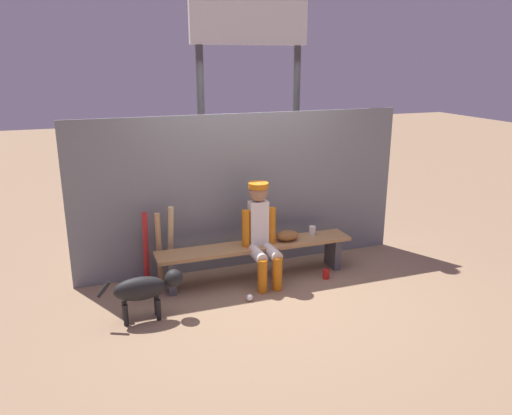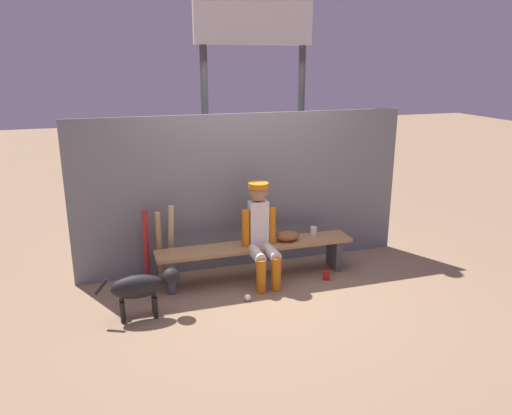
% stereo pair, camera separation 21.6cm
% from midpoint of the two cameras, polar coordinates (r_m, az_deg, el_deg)
% --- Properties ---
extents(ground_plane, '(30.00, 30.00, 0.00)m').
position_cam_midpoint_polar(ground_plane, '(6.04, -1.04, -8.02)').
color(ground_plane, '#937556').
extents(chainlink_fence, '(4.12, 0.03, 1.91)m').
position_cam_midpoint_polar(chainlink_fence, '(6.12, -2.44, 1.79)').
color(chainlink_fence, slate).
rests_on(chainlink_fence, ground_plane).
extents(dugout_bench, '(2.34, 0.36, 0.43)m').
position_cam_midpoint_polar(dugout_bench, '(5.91, -1.05, -5.07)').
color(dugout_bench, '#AD7F4C').
rests_on(dugout_bench, ground_plane).
extents(player_seated, '(0.41, 0.55, 1.17)m').
position_cam_midpoint_polar(player_seated, '(5.72, -0.45, -2.65)').
color(player_seated, silver).
rests_on(player_seated, ground_plane).
extents(baseball_glove, '(0.28, 0.20, 0.12)m').
position_cam_midpoint_polar(baseball_glove, '(5.99, 2.54, -3.21)').
color(baseball_glove, brown).
rests_on(baseball_glove, dugout_bench).
extents(bat_wood_natural, '(0.10, 0.21, 0.93)m').
position_cam_midpoint_polar(bat_wood_natural, '(5.90, -10.76, -4.07)').
color(bat_wood_natural, tan).
rests_on(bat_wood_natural, ground_plane).
extents(bat_wood_tan, '(0.09, 0.16, 0.85)m').
position_cam_midpoint_polar(bat_wood_tan, '(5.91, -12.05, -4.50)').
color(bat_wood_tan, tan).
rests_on(bat_wood_tan, ground_plane).
extents(bat_aluminum_red, '(0.08, 0.15, 0.88)m').
position_cam_midpoint_polar(bat_aluminum_red, '(5.88, -13.48, -4.55)').
color(bat_aluminum_red, '#B22323').
rests_on(bat_aluminum_red, ground_plane).
extents(baseball, '(0.07, 0.07, 0.07)m').
position_cam_midpoint_polar(baseball, '(5.50, -1.88, -10.23)').
color(baseball, white).
rests_on(baseball, ground_plane).
extents(cup_on_ground, '(0.08, 0.08, 0.11)m').
position_cam_midpoint_polar(cup_on_ground, '(6.05, 6.96, -7.55)').
color(cup_on_ground, red).
rests_on(cup_on_ground, ground_plane).
extents(cup_on_bench, '(0.08, 0.08, 0.11)m').
position_cam_midpoint_polar(cup_on_bench, '(6.19, 5.45, -2.64)').
color(cup_on_bench, silver).
rests_on(cup_on_bench, dugout_bench).
extents(scoreboard, '(1.89, 0.27, 3.77)m').
position_cam_midpoint_polar(scoreboard, '(6.96, -1.14, 17.29)').
color(scoreboard, '#3F3F42').
rests_on(scoreboard, ground_plane).
extents(dog, '(0.84, 0.20, 0.49)m').
position_cam_midpoint_polar(dog, '(5.15, -13.64, -8.94)').
color(dog, black).
rests_on(dog, ground_plane).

